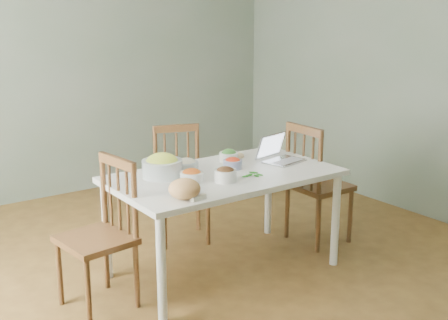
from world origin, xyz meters
TOP-DOWN VIEW (x-y plane):
  - floor at (0.00, 0.00)m, footprint 5.00×5.00m
  - wall_back at (0.00, 2.50)m, footprint 5.00×0.00m
  - wall_right at (2.50, 0.00)m, footprint 0.00×5.00m
  - dining_table at (0.24, -0.02)m, footprint 1.64×0.92m
  - chair_far at (0.31, 0.69)m, footprint 0.54×0.53m
  - chair_left at (-0.75, 0.03)m, footprint 0.47×0.49m
  - chair_right at (1.25, 0.01)m, footprint 0.44×0.46m
  - bread_boule at (-0.29, -0.35)m, footprint 0.24×0.24m
  - butter_stick at (-0.24, -0.42)m, footprint 0.11×0.05m
  - bowl_squash at (-0.16, 0.16)m, footprint 0.37×0.37m
  - bowl_carrot at (-0.06, -0.07)m, footprint 0.20×0.20m
  - bowl_onion at (0.05, 0.18)m, footprint 0.18×0.18m
  - bowl_mushroom at (0.14, -0.19)m, footprint 0.16×0.16m
  - bowl_redpep at (0.37, 0.04)m, footprint 0.15×0.15m
  - bowl_broccoli at (0.47, 0.24)m, footprint 0.17×0.17m
  - flatbread at (0.58, 0.33)m, footprint 0.23×0.23m
  - basil_bunch at (0.37, -0.18)m, footprint 0.18×0.18m
  - laptop at (0.81, -0.04)m, footprint 0.36×0.33m

SIDE VIEW (x-z plane):
  - floor at x=0.00m, z-range 0.00..0.00m
  - dining_table at x=0.24m, z-range 0.00..0.77m
  - chair_far at x=0.31m, z-range 0.00..0.97m
  - chair_left at x=-0.75m, z-range 0.00..1.00m
  - chair_right at x=1.25m, z-range 0.00..1.02m
  - flatbread at x=0.58m, z-range 0.77..0.79m
  - basil_bunch at x=0.37m, z-range 0.77..0.79m
  - butter_stick at x=-0.24m, z-range 0.77..0.80m
  - bowl_redpep at x=0.37m, z-range 0.77..0.85m
  - bowl_carrot at x=-0.06m, z-range 0.77..0.86m
  - bowl_broccoli at x=0.47m, z-range 0.77..0.86m
  - bowl_onion at x=0.05m, z-range 0.77..0.86m
  - bowl_mushroom at x=0.14m, z-range 0.77..0.87m
  - bread_boule at x=-0.29m, z-range 0.77..0.90m
  - bowl_squash at x=-0.16m, z-range 0.77..0.93m
  - laptop at x=0.81m, z-range 0.77..0.98m
  - wall_back at x=0.00m, z-range 0.00..2.70m
  - wall_right at x=2.50m, z-range 0.00..2.70m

